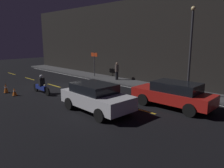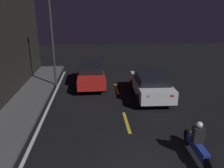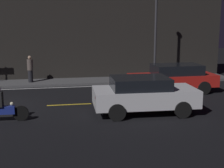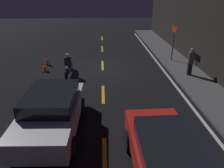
% 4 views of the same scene
% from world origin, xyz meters
% --- Properties ---
extents(ground_plane, '(56.00, 56.00, 0.00)m').
position_xyz_m(ground_plane, '(0.00, 0.00, 0.00)').
color(ground_plane, black).
extents(raised_curb, '(28.00, 1.99, 0.15)m').
position_xyz_m(raised_curb, '(0.00, 5.14, 0.07)').
color(raised_curb, '#4C4C4F').
rests_on(raised_curb, ground).
extents(building_front, '(28.00, 0.30, 7.21)m').
position_xyz_m(building_front, '(0.00, 6.28, 3.60)').
color(building_front, black).
rests_on(building_front, ground).
extents(lane_dash_a, '(2.00, 0.14, 0.01)m').
position_xyz_m(lane_dash_a, '(-10.00, 0.00, 0.00)').
color(lane_dash_a, gold).
rests_on(lane_dash_a, ground).
extents(lane_dash_b, '(2.00, 0.14, 0.01)m').
position_xyz_m(lane_dash_b, '(-5.50, 0.00, 0.00)').
color(lane_dash_b, gold).
rests_on(lane_dash_b, ground).
extents(lane_dash_c, '(2.00, 0.14, 0.01)m').
position_xyz_m(lane_dash_c, '(-1.00, 0.00, 0.00)').
color(lane_dash_c, gold).
rests_on(lane_dash_c, ground).
extents(lane_dash_d, '(2.00, 0.14, 0.01)m').
position_xyz_m(lane_dash_d, '(3.50, 0.00, 0.00)').
color(lane_dash_d, gold).
rests_on(lane_dash_d, ground).
extents(lane_dash_e, '(2.00, 0.14, 0.01)m').
position_xyz_m(lane_dash_e, '(8.00, 0.00, 0.00)').
color(lane_dash_e, gold).
rests_on(lane_dash_e, ground).
extents(lane_solid_kerb, '(25.20, 0.14, 0.01)m').
position_xyz_m(lane_solid_kerb, '(0.00, 3.90, 0.00)').
color(lane_solid_kerb, silver).
rests_on(lane_solid_kerb, ground).
extents(sedan_white, '(4.22, 2.10, 1.50)m').
position_xyz_m(sedan_white, '(6.45, -1.84, 0.80)').
color(sedan_white, silver).
rests_on(sedan_white, ground).
extents(taxi_red, '(4.58, 1.92, 1.48)m').
position_xyz_m(taxi_red, '(9.06, 1.64, 0.80)').
color(taxi_red, red).
rests_on(taxi_red, ground).
extents(motorcycle, '(2.32, 0.37, 1.36)m').
position_xyz_m(motorcycle, '(0.75, -2.03, 0.55)').
color(motorcycle, black).
rests_on(motorcycle, ground).
extents(traffic_cone_near, '(0.38, 0.38, 0.72)m').
position_xyz_m(traffic_cone_near, '(-1.21, -3.75, 0.35)').
color(traffic_cone_near, black).
rests_on(traffic_cone_near, ground).
extents(traffic_cone_mid, '(0.39, 0.39, 0.56)m').
position_xyz_m(traffic_cone_mid, '(0.03, -3.63, 0.27)').
color(traffic_cone_mid, black).
rests_on(traffic_cone_mid, ground).
extents(pedestrian, '(0.34, 0.34, 1.58)m').
position_xyz_m(pedestrian, '(1.43, 5.06, 0.95)').
color(pedestrian, black).
rests_on(pedestrian, raised_curb).
extents(shop_sign, '(0.90, 0.08, 2.40)m').
position_xyz_m(shop_sign, '(-1.48, 4.90, 1.84)').
color(shop_sign, '#4C4C51').
rests_on(shop_sign, raised_curb).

